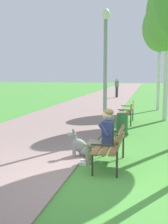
{
  "coord_description": "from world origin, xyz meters",
  "views": [
    {
      "loc": [
        1.13,
        -5.04,
        1.99
      ],
      "look_at": [
        -0.69,
        3.04,
        0.9
      ],
      "focal_mm": 46.55,
      "sensor_mm": 36.0,
      "label": 1
    }
  ],
  "objects": [
    {
      "name": "paved_path",
      "position": [
        -2.47,
        24.0,
        0.02
      ],
      "size": [
        4.27,
        60.0,
        0.04
      ],
      "primitive_type": "cube",
      "color": "gray",
      "rests_on": "ground"
    },
    {
      "name": "park_bench_near",
      "position": [
        0.38,
        1.04,
        0.51
      ],
      "size": [
        0.55,
        1.5,
        0.85
      ],
      "color": "olive",
      "rests_on": "ground"
    },
    {
      "name": "lamp_post_near",
      "position": [
        -0.14,
        3.44,
        1.99
      ],
      "size": [
        0.24,
        0.24,
        3.84
      ],
      "color": "gray",
      "rests_on": "ground"
    },
    {
      "name": "litter_bin",
      "position": [
        0.29,
        4.47,
        0.35
      ],
      "size": [
        0.36,
        0.36,
        0.7
      ],
      "primitive_type": "cylinder",
      "color": "#2D6638",
      "rests_on": "ground"
    },
    {
      "name": "dog_grey",
      "position": [
        -0.43,
        1.58,
        0.26
      ],
      "size": [
        0.77,
        0.49,
        0.71
      ],
      "color": "gray",
      "rests_on": "ground"
    },
    {
      "name": "person_seated_on_near_bench",
      "position": [
        0.17,
        1.07,
        0.68
      ],
      "size": [
        0.74,
        0.49,
        1.25
      ],
      "color": "gray",
      "rests_on": "ground"
    },
    {
      "name": "birch_tree_third",
      "position": [
        1.81,
        7.76,
        4.4
      ],
      "size": [
        1.84,
        1.86,
        5.94
      ],
      "color": "silver",
      "rests_on": "ground"
    },
    {
      "name": "park_bench_mid",
      "position": [
        0.3,
        6.68,
        0.51
      ],
      "size": [
        0.55,
        1.5,
        0.85
      ],
      "color": "olive",
      "rests_on": "ground"
    },
    {
      "name": "birch_tree_fourth",
      "position": [
        1.62,
        11.47,
        4.42
      ],
      "size": [
        1.93,
        2.04,
        5.73
      ],
      "color": "silver",
      "rests_on": "ground"
    },
    {
      "name": "pedestrian_distant",
      "position": [
        -1.51,
        19.18,
        0.84
      ],
      "size": [
        0.32,
        0.22,
        1.65
      ],
      "color": "#383842",
      "rests_on": "ground"
    },
    {
      "name": "ground_plane",
      "position": [
        0.0,
        0.0,
        0.0
      ],
      "size": [
        120.0,
        120.0,
        0.0
      ],
      "primitive_type": "plane",
      "color": "#478E38"
    }
  ]
}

